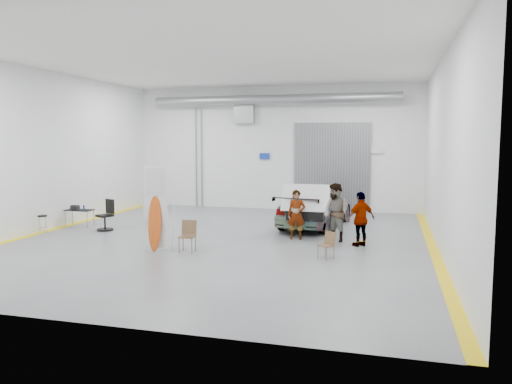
% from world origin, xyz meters
% --- Properties ---
extents(ground, '(16.00, 16.00, 0.00)m').
position_xyz_m(ground, '(0.00, 0.00, 0.00)').
color(ground, slate).
rests_on(ground, ground).
extents(room_shell, '(14.02, 16.18, 6.01)m').
position_xyz_m(room_shell, '(0.24, 2.22, 4.08)').
color(room_shell, silver).
rests_on(room_shell, ground).
extents(sedan_car, '(2.70, 5.20, 1.44)m').
position_xyz_m(sedan_car, '(2.64, 3.60, 0.72)').
color(sedan_car, silver).
rests_on(sedan_car, ground).
extents(person_a, '(0.65, 0.46, 1.70)m').
position_xyz_m(person_a, '(2.43, 0.81, 0.85)').
color(person_a, '#916E4F').
rests_on(person_a, ground).
extents(person_b, '(1.21, 1.17, 1.96)m').
position_xyz_m(person_b, '(3.77, 0.81, 0.98)').
color(person_b, slate).
rests_on(person_b, ground).
extents(person_c, '(1.05, 0.99, 1.76)m').
position_xyz_m(person_c, '(4.63, 0.25, 0.88)').
color(person_c, '#A36836').
rests_on(person_c, ground).
extents(surfboard_display, '(0.79, 0.26, 2.77)m').
position_xyz_m(surfboard_display, '(-1.37, -2.13, 1.12)').
color(surfboard_display, white).
rests_on(surfboard_display, ground).
extents(folding_chair_near, '(0.50, 0.52, 0.96)m').
position_xyz_m(folding_chair_near, '(-0.38, -2.03, 0.30)').
color(folding_chair_near, brown).
rests_on(folding_chair_near, ground).
extents(folding_chair_far, '(0.51, 0.55, 0.78)m').
position_xyz_m(folding_chair_far, '(3.78, -1.77, 0.24)').
color(folding_chair_far, brown).
rests_on(folding_chair_far, ground).
extents(shop_stool, '(0.35, 0.35, 0.69)m').
position_xyz_m(shop_stool, '(-6.62, -0.64, 0.34)').
color(shop_stool, black).
rests_on(shop_stool, ground).
extents(work_table, '(1.07, 0.53, 0.87)m').
position_xyz_m(work_table, '(-6.33, 1.08, 0.67)').
color(work_table, gray).
rests_on(work_table, ground).
extents(office_chair, '(0.67, 0.70, 1.15)m').
position_xyz_m(office_chair, '(-4.82, 0.63, 0.50)').
color(office_chair, black).
rests_on(office_chair, ground).
extents(trunk_lid, '(1.68, 1.02, 0.04)m').
position_xyz_m(trunk_lid, '(2.64, 1.36, 1.46)').
color(trunk_lid, silver).
rests_on(trunk_lid, sedan_car).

